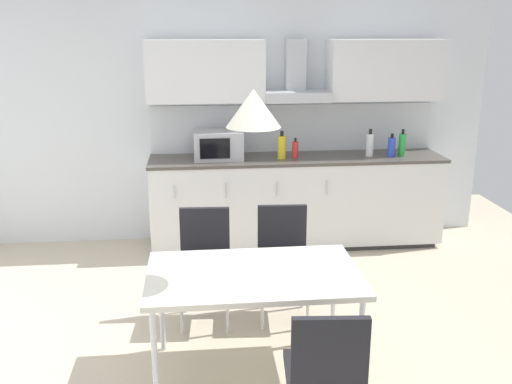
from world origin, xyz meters
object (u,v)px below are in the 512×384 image
bottle_green (402,144)px  bottle_blue (391,147)px  dining_table (254,279)px  chair_near_right (326,368)px  microwave (218,145)px  pendant_lamp (253,108)px  bottle_white (370,145)px  bottle_red (295,149)px  chair_far_left (205,254)px  chair_far_right (283,251)px  bottle_yellow (282,147)px

bottle_green → bottle_blue: bottle_green is taller
dining_table → chair_near_right: size_ratio=1.53×
microwave → pendant_lamp: bearing=-86.9°
bottle_green → bottle_white: bottle_white is taller
microwave → bottle_green: (1.86, -0.03, -0.03)m
bottle_red → chair_far_left: 1.79m
microwave → chair_near_right: size_ratio=0.55×
dining_table → pendant_lamp: size_ratio=4.16×
microwave → bottle_blue: (1.74, -0.06, -0.04)m
bottle_blue → chair_near_right: bottle_blue is taller
bottle_red → chair_far_right: bottle_red is taller
microwave → pendant_lamp: pendant_lamp is taller
bottle_green → bottle_blue: 0.12m
bottle_red → bottle_green: bearing=-0.1°
bottle_yellow → bottle_red: size_ratio=1.39×
pendant_lamp → bottle_white: bearing=57.9°
dining_table → chair_near_right: bearing=-69.4°
bottle_yellow → chair_far_right: (-0.20, -1.43, -0.52)m
bottle_green → pendant_lamp: size_ratio=0.83×
bottle_green → bottle_white: 0.34m
bottle_red → bottle_white: size_ratio=0.72×
chair_near_right → bottle_blue: bearing=66.1°
chair_far_left → chair_far_right: size_ratio=1.00×
bottle_white → pendant_lamp: pendant_lamp is taller
bottle_white → chair_far_left: bottle_white is taller
chair_near_right → bottle_white: bearing=69.8°
bottle_red → chair_far_left: size_ratio=0.23×
chair_far_right → pendant_lamp: pendant_lamp is taller
microwave → pendant_lamp: (0.12, -2.26, 0.68)m
chair_near_right → chair_far_left: bearing=110.6°
pendant_lamp → chair_near_right: bearing=-69.4°
chair_near_right → chair_far_right: size_ratio=1.00×
bottle_green → pendant_lamp: pendant_lamp is taller
microwave → bottle_blue: bearing=-1.9°
chair_far_right → pendant_lamp: bearing=-111.3°
chair_near_right → pendant_lamp: bearing=110.6°
dining_table → pendant_lamp: bearing=135.0°
dining_table → bottle_yellow: bearing=77.2°
bottle_red → chair_far_right: 1.57m
microwave → bottle_green: microwave is taller
bottle_white → microwave: bearing=178.9°
bottle_green → bottle_yellow: size_ratio=0.96×
bottle_green → microwave: bearing=178.9°
microwave → dining_table: microwave is taller
chair_near_right → pendant_lamp: 1.47m
microwave → dining_table: (0.12, -2.26, -0.40)m
bottle_green → pendant_lamp: (-1.74, -2.23, 0.70)m
chair_near_right → bottle_green: bearing=64.4°
microwave → chair_far_right: bearing=-73.9°
bottle_blue → bottle_white: size_ratio=0.83×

